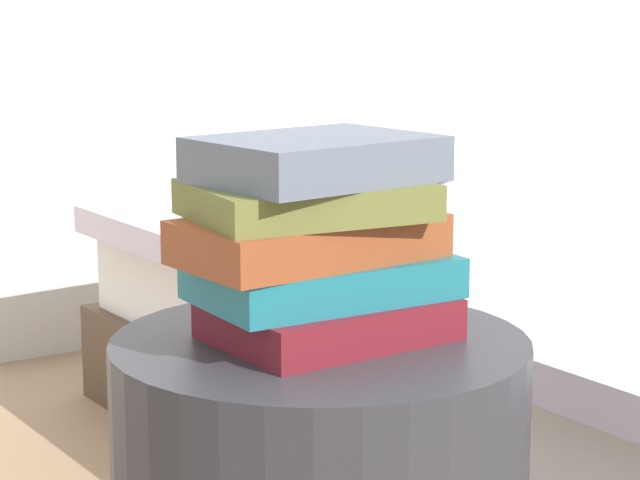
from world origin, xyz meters
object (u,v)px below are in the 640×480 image
object	(u,v)px
book_maroon	(327,318)
book_teal	(323,278)
bed	(624,346)
book_slate	(319,159)
book_rust	(309,239)
book_olive	(306,200)

from	to	relation	value
book_maroon	book_teal	world-z (taller)	book_teal
bed	book_teal	distance (m)	1.35
book_slate	book_rust	bearing A→B (deg)	174.06
bed	book_olive	size ratio (longest dim) A/B	8.81
book_maroon	book_slate	world-z (taller)	book_slate
book_rust	book_olive	xyz separation A→B (m)	(-0.00, 0.00, 0.04)
book_teal	book_rust	distance (m)	0.05
book_rust	book_slate	distance (m)	0.08
book_maroon	book_slate	xyz separation A→B (m)	(-0.01, 0.00, 0.17)
book_olive	book_slate	size ratio (longest dim) A/B	1.01
book_maroon	book_olive	xyz separation A→B (m)	(-0.02, 0.01, 0.13)
book_maroon	book_slate	bearing A→B (deg)	147.36
bed	book_olive	distance (m)	1.40
bed	book_teal	xyz separation A→B (m)	(-1.13, -0.64, 0.40)
book_teal	book_rust	world-z (taller)	book_rust
bed	book_teal	bearing A→B (deg)	-152.71
book_maroon	book_rust	world-z (taller)	book_rust
book_teal	book_rust	xyz separation A→B (m)	(-0.02, 0.00, 0.04)
book_olive	book_slate	bearing A→B (deg)	-1.41
book_teal	bed	bearing A→B (deg)	30.54
book_teal	book_rust	bearing A→B (deg)	177.19
book_maroon	book_olive	world-z (taller)	book_olive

